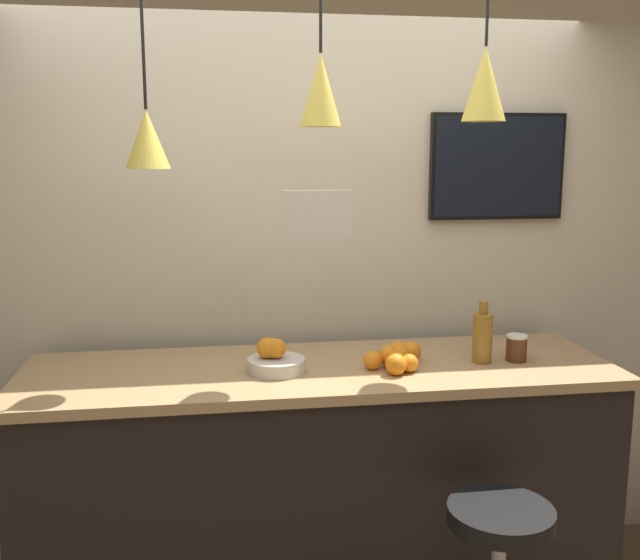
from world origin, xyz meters
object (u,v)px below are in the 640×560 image
object	(u,v)px
spread_jar	(516,348)
mounted_tv	(497,167)
juice_bottle	(482,337)
fruit_bowl	(275,359)

from	to	relation	value
spread_jar	mounted_tv	bearing A→B (deg)	80.61
juice_bottle	mounted_tv	distance (m)	0.85
fruit_bowl	juice_bottle	bearing A→B (deg)	-0.29
fruit_bowl	spread_jar	bearing A→B (deg)	-0.25
juice_bottle	mounted_tv	size ratio (longest dim) A/B	0.40
juice_bottle	mounted_tv	world-z (taller)	mounted_tv
spread_jar	mounted_tv	xyz separation A→B (m)	(0.08, 0.47, 0.72)
juice_bottle	spread_jar	world-z (taller)	juice_bottle
juice_bottle	fruit_bowl	bearing A→B (deg)	179.71
spread_jar	mounted_tv	size ratio (longest dim) A/B	0.17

